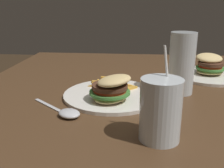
{
  "coord_description": "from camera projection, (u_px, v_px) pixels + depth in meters",
  "views": [
    {
      "loc": [
        0.79,
        -0.15,
        0.99
      ],
      "look_at": [
        0.05,
        -0.22,
        0.76
      ],
      "focal_mm": 42.0,
      "sensor_mm": 36.0,
      "label": 1
    }
  ],
  "objects": [
    {
      "name": "meal_plate_far",
      "position": [
        210.0,
        70.0,
        0.99
      ],
      "size": [
        0.26,
        0.26,
        0.09
      ],
      "color": "white",
      "rests_on": "dining_table"
    },
    {
      "name": "juice_glass",
      "position": [
        160.0,
        112.0,
        0.53
      ],
      "size": [
        0.08,
        0.08,
        0.19
      ],
      "color": "silver",
      "rests_on": "dining_table"
    },
    {
      "name": "dining_table",
      "position": [
        179.0,
        125.0,
        0.86
      ],
      "size": [
        1.22,
        1.37,
        0.72
      ],
      "color": "#4C331E",
      "rests_on": "ground_plane"
    },
    {
      "name": "meal_plate_near",
      "position": [
        112.0,
        91.0,
        0.76
      ],
      "size": [
        0.29,
        0.29,
        0.09
      ],
      "color": "white",
      "rests_on": "dining_table"
    },
    {
      "name": "spoon",
      "position": [
        68.0,
        113.0,
        0.65
      ],
      "size": [
        0.15,
        0.17,
        0.02
      ],
      "rotation": [
        0.0,
        0.0,
        0.87
      ],
      "color": "silver",
      "rests_on": "dining_table"
    },
    {
      "name": "beer_glass",
      "position": [
        181.0,
        65.0,
        0.8
      ],
      "size": [
        0.08,
        0.08,
        0.19
      ],
      "color": "silver",
      "rests_on": "dining_table"
    }
  ]
}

